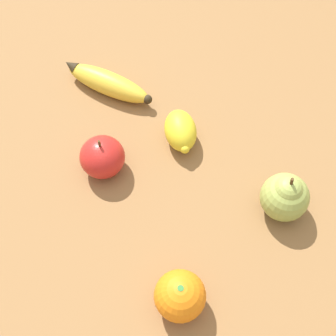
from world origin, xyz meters
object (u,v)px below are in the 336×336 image
(orange, at_px, (180,296))
(lemon, at_px, (181,131))
(apple, at_px, (102,157))
(pear, at_px, (285,196))
(banana, at_px, (107,83))

(orange, bearing_deg, lemon, -142.13)
(orange, bearing_deg, apple, -112.65)
(apple, bearing_deg, pear, 113.97)
(orange, height_order, pear, pear)
(banana, height_order, lemon, lemon)
(orange, bearing_deg, banana, -123.28)
(pear, distance_m, apple, 0.30)
(banana, bearing_deg, orange, 135.32)
(pear, bearing_deg, banana, -91.24)
(banana, relative_size, lemon, 1.93)
(orange, xyz_separation_m, pear, (-0.22, 0.03, 0.01))
(orange, relative_size, lemon, 0.76)
(orange, distance_m, lemon, 0.29)
(orange, xyz_separation_m, apple, (-0.10, -0.24, -0.00))
(pear, xyz_separation_m, lemon, (-0.00, -0.21, -0.02))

